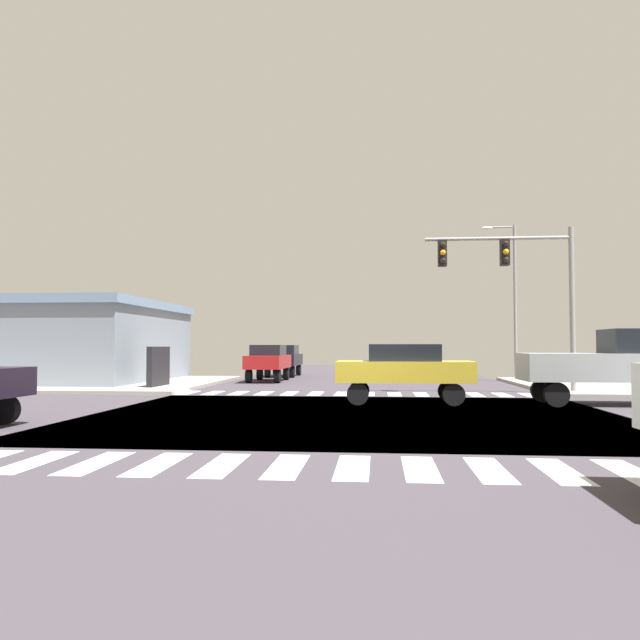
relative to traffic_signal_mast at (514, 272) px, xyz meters
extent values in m
cube|color=#3B363E|center=(-5.82, -7.77, -4.69)|extent=(14.00, 90.00, 0.05)
cube|color=#3B363E|center=(-5.82, -7.77, -4.69)|extent=(90.00, 12.00, 0.05)
cube|color=#A0988C|center=(-18.82, 4.23, -4.59)|extent=(12.00, 12.00, 0.14)
cube|color=silver|center=(-10.57, -15.07, -4.66)|extent=(0.50, 2.00, 0.01)
cube|color=silver|center=(-9.57, -15.07, -4.66)|extent=(0.50, 2.00, 0.01)
cube|color=silver|center=(-8.57, -15.07, -4.66)|extent=(0.50, 2.00, 0.01)
cube|color=silver|center=(-7.57, -15.07, -4.66)|extent=(0.50, 2.00, 0.01)
cube|color=silver|center=(-6.57, -15.07, -4.66)|extent=(0.50, 2.00, 0.01)
cube|color=silver|center=(-5.57, -15.07, -4.66)|extent=(0.50, 2.00, 0.01)
cube|color=silver|center=(-4.57, -15.07, -4.66)|extent=(0.50, 2.00, 0.01)
cube|color=silver|center=(-3.57, -15.07, -4.66)|extent=(0.50, 2.00, 0.01)
cube|color=silver|center=(-2.57, -15.07, -4.66)|extent=(0.50, 2.00, 0.01)
cube|color=silver|center=(-1.57, -15.07, -4.66)|extent=(0.50, 2.00, 0.01)
cube|color=silver|center=(-12.57, -0.47, -4.66)|extent=(0.50, 2.00, 0.01)
cube|color=silver|center=(-11.57, -0.47, -4.66)|extent=(0.50, 2.00, 0.01)
cube|color=silver|center=(-10.57, -0.47, -4.66)|extent=(0.50, 2.00, 0.01)
cube|color=silver|center=(-9.57, -0.47, -4.66)|extent=(0.50, 2.00, 0.01)
cube|color=silver|center=(-8.57, -0.47, -4.66)|extent=(0.50, 2.00, 0.01)
cube|color=silver|center=(-7.57, -0.47, -4.66)|extent=(0.50, 2.00, 0.01)
cube|color=silver|center=(-6.57, -0.47, -4.66)|extent=(0.50, 2.00, 0.01)
cube|color=silver|center=(-5.57, -0.47, -4.66)|extent=(0.50, 2.00, 0.01)
cube|color=silver|center=(-4.57, -0.47, -4.66)|extent=(0.50, 2.00, 0.01)
cube|color=silver|center=(-3.57, -0.47, -4.66)|extent=(0.50, 2.00, 0.01)
cube|color=silver|center=(-2.57, -0.47, -4.66)|extent=(0.50, 2.00, 0.01)
cube|color=silver|center=(-1.57, -0.47, -4.66)|extent=(0.50, 2.00, 0.01)
cube|color=silver|center=(-0.57, -0.47, -4.66)|extent=(0.50, 2.00, 0.01)
cube|color=silver|center=(0.43, -0.47, -4.66)|extent=(0.50, 2.00, 0.01)
cylinder|color=gray|center=(2.15, 0.02, -1.48)|extent=(0.20, 0.20, 6.36)
cylinder|color=gray|center=(-0.60, 0.02, 1.29)|extent=(5.50, 0.14, 0.14)
cube|color=black|center=(-0.32, 0.02, 0.74)|extent=(0.32, 0.40, 1.00)
sphere|color=black|center=(-0.32, -0.22, 1.05)|extent=(0.22, 0.22, 0.22)
sphere|color=orange|center=(-0.32, -0.22, 0.74)|extent=(0.22, 0.22, 0.22)
sphere|color=black|center=(-0.32, -0.22, 0.43)|extent=(0.22, 0.22, 0.22)
cube|color=black|center=(-2.69, 0.02, 0.74)|extent=(0.32, 0.40, 1.00)
sphere|color=black|center=(-2.69, -0.22, 1.05)|extent=(0.22, 0.22, 0.22)
sphere|color=orange|center=(-2.69, -0.22, 0.74)|extent=(0.22, 0.22, 0.22)
sphere|color=black|center=(-2.69, -0.22, 0.43)|extent=(0.22, 0.22, 0.22)
cylinder|color=gray|center=(1.91, 8.77, -0.60)|extent=(0.16, 0.16, 8.12)
cylinder|color=gray|center=(1.21, 8.77, 3.36)|extent=(1.40, 0.10, 0.10)
ellipsoid|color=silver|center=(0.51, 8.77, 3.31)|extent=(0.60, 0.32, 0.20)
cube|color=gray|center=(-22.87, 5.62, -2.85)|extent=(13.87, 10.49, 3.62)
cube|color=#6E85A4|center=(-22.87, 5.62, -0.85)|extent=(14.17, 10.79, 0.40)
cube|color=black|center=(-14.43, 1.37, -3.76)|extent=(0.24, 2.20, 1.80)
cylinder|color=black|center=(-10.10, 6.16, -4.32)|extent=(0.26, 0.68, 0.68)
cylinder|color=black|center=(-11.54, 6.16, -4.32)|extent=(0.26, 0.68, 0.68)
cylinder|color=black|center=(-10.10, 9.08, -4.32)|extent=(0.26, 0.68, 0.68)
cylinder|color=black|center=(-11.54, 9.08, -4.32)|extent=(0.26, 0.68, 0.68)
cube|color=#A61B1C|center=(-10.82, 7.62, -3.65)|extent=(1.80, 4.30, 0.66)
cube|color=black|center=(-10.82, 7.62, -3.05)|extent=(1.55, 2.24, 0.54)
cylinder|color=black|center=(-13.89, -10.55, -4.32)|extent=(0.68, 0.26, 0.68)
cylinder|color=black|center=(-10.10, 11.49, -4.32)|extent=(0.26, 0.68, 0.68)
cylinder|color=black|center=(-11.54, 11.49, -4.32)|extent=(0.26, 0.68, 0.68)
cylinder|color=black|center=(-10.10, 14.41, -4.32)|extent=(0.26, 0.68, 0.68)
cylinder|color=black|center=(-11.54, 14.41, -4.32)|extent=(0.26, 0.68, 0.68)
cube|color=black|center=(-10.82, 12.95, -3.65)|extent=(1.80, 4.30, 0.66)
cube|color=black|center=(-10.82, 12.95, -3.05)|extent=(1.55, 2.24, 0.54)
cylinder|color=black|center=(0.13, -3.47, -4.29)|extent=(0.74, 0.26, 0.74)
cylinder|color=black|center=(0.13, -5.07, -4.29)|extent=(0.74, 0.26, 0.74)
cube|color=#ADB6BC|center=(1.87, -4.27, -3.49)|extent=(5.10, 2.00, 0.86)
cube|color=black|center=(2.76, -4.27, -2.69)|extent=(1.79, 1.76, 0.75)
cylinder|color=black|center=(-2.89, -3.55, -4.32)|extent=(0.68, 0.26, 0.68)
cylinder|color=black|center=(-2.89, -4.99, -4.32)|extent=(0.68, 0.26, 0.68)
cylinder|color=black|center=(-5.82, -3.55, -4.32)|extent=(0.68, 0.26, 0.68)
cylinder|color=black|center=(-5.82, -4.99, -4.32)|extent=(0.68, 0.26, 0.68)
cube|color=gold|center=(-4.35, -4.27, -3.65)|extent=(4.30, 1.80, 0.66)
cube|color=black|center=(-4.35, -4.27, -3.05)|extent=(2.24, 1.55, 0.54)
camera|label=1|loc=(-5.20, -24.60, -2.84)|focal=35.44mm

